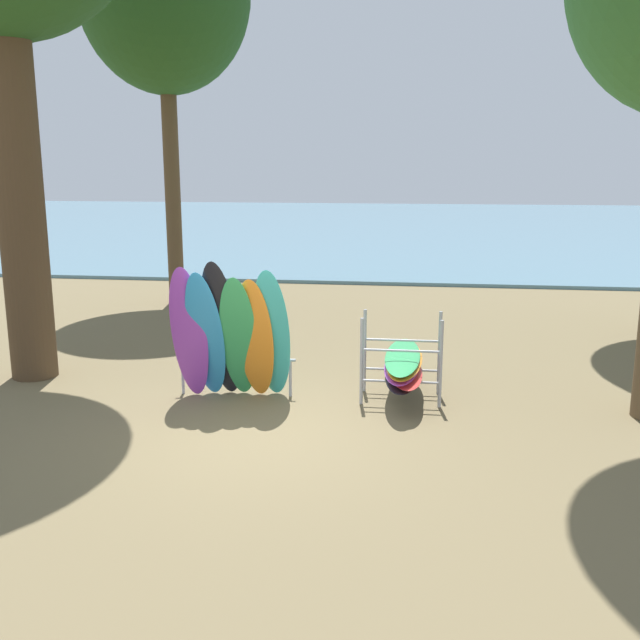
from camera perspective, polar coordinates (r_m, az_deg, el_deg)
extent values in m
plane|color=brown|center=(9.57, -5.04, -8.46)|extent=(80.00, 80.00, 0.00)
cube|color=slate|center=(38.06, 4.54, 7.38)|extent=(80.00, 36.00, 0.10)
cylinder|color=#4C3823|center=(12.16, -22.49, 10.17)|extent=(0.71, 0.71, 6.24)
cylinder|color=brown|center=(17.74, -11.47, 10.62)|extent=(0.37, 0.37, 5.82)
ellipsoid|color=purple|center=(10.49, -10.19, -1.03)|extent=(0.53, 0.60, 1.99)
ellipsoid|color=#2D8ED1|center=(10.45, -8.93, -1.20)|extent=(0.54, 0.77, 1.93)
ellipsoid|color=black|center=(10.40, -7.67, -0.80)|extent=(0.55, 0.85, 2.09)
ellipsoid|color=#339E56|center=(10.39, -6.37, -1.39)|extent=(0.58, 0.82, 1.87)
ellipsoid|color=orange|center=(10.37, -5.09, -1.50)|extent=(0.53, 0.66, 1.83)
ellipsoid|color=#38B2AD|center=(10.33, -3.80, -1.15)|extent=(0.53, 0.76, 1.97)
cylinder|color=#9EA0A5|center=(11.02, -10.67, -4.29)|extent=(0.04, 0.04, 0.55)
cylinder|color=#9EA0A5|center=(10.71, -2.33, -4.57)|extent=(0.04, 0.04, 0.55)
cylinder|color=#9EA0A5|center=(10.76, -6.60, -3.04)|extent=(1.77, 0.13, 0.04)
cylinder|color=#9EA0A5|center=(10.30, 3.27, -3.25)|extent=(0.05, 0.05, 1.25)
cylinder|color=#9EA0A5|center=(10.28, 9.40, -3.43)|extent=(0.05, 0.05, 1.25)
cylinder|color=#9EA0A5|center=(10.87, 3.51, -2.40)|extent=(0.05, 0.05, 1.25)
cylinder|color=#9EA0A5|center=(10.86, 9.31, -2.57)|extent=(0.05, 0.05, 1.25)
cylinder|color=#9EA0A5|center=(10.35, 6.30, -4.81)|extent=(1.10, 0.04, 0.04)
cylinder|color=#9EA0A5|center=(10.23, 6.36, -2.40)|extent=(1.10, 0.04, 0.04)
cylinder|color=#9EA0A5|center=(10.92, 6.37, -3.88)|extent=(1.10, 0.04, 0.04)
cylinder|color=#9EA0A5|center=(10.81, 6.43, -1.59)|extent=(1.10, 0.04, 0.04)
ellipsoid|color=black|center=(10.62, 6.49, -4.09)|extent=(0.53, 2.11, 0.06)
ellipsoid|color=red|center=(10.61, 6.60, -3.78)|extent=(0.63, 2.13, 0.06)
ellipsoid|color=purple|center=(10.59, 6.44, -3.47)|extent=(0.55, 2.11, 0.06)
ellipsoid|color=orange|center=(10.57, 6.63, -3.16)|extent=(0.59, 2.12, 0.06)
ellipsoid|color=#339E56|center=(10.56, 6.48, -2.84)|extent=(0.54, 2.11, 0.06)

